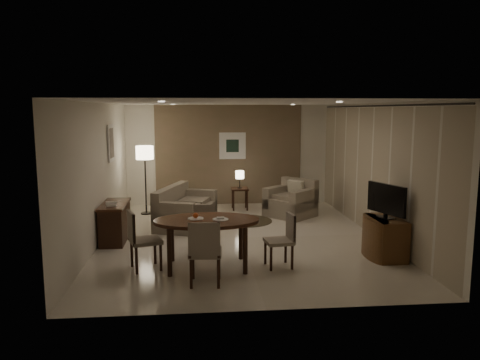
{
  "coord_description": "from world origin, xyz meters",
  "views": [
    {
      "loc": [
        -0.87,
        -9.15,
        2.56
      ],
      "look_at": [
        0.0,
        0.2,
        1.15
      ],
      "focal_mm": 35.0,
      "sensor_mm": 36.0,
      "label": 1
    }
  ],
  "objects": [
    {
      "name": "downlight_nl",
      "position": [
        -1.4,
        -1.8,
        2.69
      ],
      "size": [
        0.1,
        0.1,
        0.01
      ],
      "primitive_type": "cylinder",
      "color": "white",
      "rests_on": "ceiling"
    },
    {
      "name": "chair_left",
      "position": [
        -1.71,
        -1.73,
        0.48
      ],
      "size": [
        0.59,
        0.59,
        0.97
      ],
      "primitive_type": null,
      "rotation": [
        0.0,
        0.0,
        1.89
      ],
      "color": "gray",
      "rests_on": "floor"
    },
    {
      "name": "plate_a",
      "position": [
        -0.9,
        -1.7,
        0.81
      ],
      "size": [
        0.26,
        0.26,
        0.02
      ],
      "primitive_type": "cylinder",
      "color": "white",
      "rests_on": "dining_table"
    },
    {
      "name": "table_lamp",
      "position": [
        0.23,
        2.71,
        0.81
      ],
      "size": [
        0.22,
        0.22,
        0.5
      ],
      "primitive_type": null,
      "color": "#FFEAC1",
      "rests_on": "side_table"
    },
    {
      "name": "flat_tv",
      "position": [
        2.38,
        -1.5,
        1.02
      ],
      "size": [
        0.36,
        0.85,
        0.6
      ],
      "primitive_type": null,
      "rotation": [
        0.0,
        0.0,
        0.35
      ],
      "color": "black",
      "rests_on": "tv_cabinet"
    },
    {
      "name": "art_back_frame",
      "position": [
        0.1,
        3.46,
        1.6
      ],
      "size": [
        0.72,
        0.03,
        0.72
      ],
      "primitive_type": "cube",
      "color": "silver",
      "rests_on": "wall_back"
    },
    {
      "name": "telephone",
      "position": [
        -2.49,
        -0.3,
        0.8
      ],
      "size": [
        0.2,
        0.14,
        0.09
      ],
      "primitive_type": null,
      "color": "white",
      "rests_on": "console_desk"
    },
    {
      "name": "chair_far",
      "position": [
        -0.73,
        -0.99,
        0.43
      ],
      "size": [
        0.45,
        0.45,
        0.86
      ],
      "primitive_type": null,
      "rotation": [
        0.0,
        0.0,
        0.1
      ],
      "color": "gray",
      "rests_on": "floor"
    },
    {
      "name": "chair_right",
      "position": [
        0.45,
        -1.83,
        0.44
      ],
      "size": [
        0.47,
        0.47,
        0.88
      ],
      "primitive_type": null,
      "rotation": [
        0.0,
        0.0,
        -1.46
      ],
      "color": "gray",
      "rests_on": "floor"
    },
    {
      "name": "downlight_fl",
      "position": [
        -1.4,
        1.8,
        2.69
      ],
      "size": [
        0.1,
        0.1,
        0.01
      ],
      "primitive_type": "cylinder",
      "color": "white",
      "rests_on": "ceiling"
    },
    {
      "name": "sofa",
      "position": [
        -1.12,
        1.16,
        0.43
      ],
      "size": [
        2.03,
        1.45,
        0.86
      ],
      "primitive_type": null,
      "rotation": [
        0.0,
        0.0,
        1.25
      ],
      "color": "gray",
      "rests_on": "floor"
    },
    {
      "name": "curtain_rod",
      "position": [
        2.68,
        0.0,
        2.64
      ],
      "size": [
        0.03,
        6.8,
        0.03
      ],
      "primitive_type": "cylinder",
      "rotation": [
        1.57,
        0.0,
        0.0
      ],
      "color": "black",
      "rests_on": "wall_right"
    },
    {
      "name": "room_shell",
      "position": [
        0.0,
        0.4,
        1.35
      ],
      "size": [
        5.5,
        7.0,
        2.7
      ],
      "color": "beige",
      "rests_on": "ground"
    },
    {
      "name": "round_rug",
      "position": [
        0.23,
        1.41,
        0.01
      ],
      "size": [
        1.26,
        1.26,
        0.01
      ],
      "primitive_type": "cylinder",
      "color": "#3D3422",
      "rests_on": "floor"
    },
    {
      "name": "art_back_canvas",
      "position": [
        0.1,
        3.44,
        1.6
      ],
      "size": [
        0.34,
        0.01,
        0.34
      ],
      "primitive_type": "cube",
      "color": "black",
      "rests_on": "wall_back"
    },
    {
      "name": "napkin",
      "position": [
        -0.5,
        -1.8,
        0.83
      ],
      "size": [
        0.12,
        0.08,
        0.03
      ],
      "primitive_type": "cube",
      "color": "white",
      "rests_on": "plate_b"
    },
    {
      "name": "chair_near",
      "position": [
        -0.77,
        -2.48,
        0.49
      ],
      "size": [
        0.51,
        0.51,
        0.98
      ],
      "primitive_type": null,
      "rotation": [
        0.0,
        0.0,
        3.07
      ],
      "color": "gray",
      "rests_on": "floor"
    },
    {
      "name": "curtain_wall",
      "position": [
        2.68,
        0.0,
        1.32
      ],
      "size": [
        0.08,
        6.7,
        2.58
      ],
      "primitive_type": null,
      "color": "#BDAB94",
      "rests_on": "wall_right"
    },
    {
      "name": "downlight_fr",
      "position": [
        1.4,
        1.8,
        2.69
      ],
      "size": [
        0.1,
        0.1,
        0.01
      ],
      "primitive_type": "cylinder",
      "color": "white",
      "rests_on": "ceiling"
    },
    {
      "name": "tv_cabinet",
      "position": [
        2.4,
        -1.5,
        0.35
      ],
      "size": [
        0.48,
        0.9,
        0.7
      ],
      "primitive_type": null,
      "color": "brown",
      "rests_on": "floor"
    },
    {
      "name": "armchair",
      "position": [
        1.37,
        1.8,
        0.44
      ],
      "size": [
        1.37,
        1.38,
        0.89
      ],
      "primitive_type": null,
      "rotation": [
        0.0,
        0.0,
        -0.84
      ],
      "color": "gray",
      "rests_on": "floor"
    },
    {
      "name": "art_left_frame",
      "position": [
        -2.72,
        1.2,
        1.85
      ],
      "size": [
        0.03,
        0.6,
        0.8
      ],
      "primitive_type": "cube",
      "color": "silver",
      "rests_on": "wall_left"
    },
    {
      "name": "floor_lamp",
      "position": [
        -2.14,
        2.4,
        0.85
      ],
      "size": [
        0.43,
        0.43,
        1.69
      ],
      "primitive_type": null,
      "color": "#FFE5B7",
      "rests_on": "floor"
    },
    {
      "name": "plate_b",
      "position": [
        -0.5,
        -1.8,
        0.81
      ],
      "size": [
        0.26,
        0.26,
        0.02
      ],
      "primitive_type": "cylinder",
      "color": "white",
      "rests_on": "dining_table"
    },
    {
      "name": "fruit_apple",
      "position": [
        -0.9,
        -1.7,
        0.86
      ],
      "size": [
        0.09,
        0.09,
        0.09
      ],
      "primitive_type": "sphere",
      "color": "#C54716",
      "rests_on": "plate_a"
    },
    {
      "name": "taupe_accent",
      "position": [
        0.0,
        3.48,
        1.35
      ],
      "size": [
        3.96,
        0.03,
        2.7
      ],
      "primitive_type": "cube",
      "color": "brown",
      "rests_on": "wall_back"
    },
    {
      "name": "console_desk",
      "position": [
        -2.49,
        0.0,
        0.38
      ],
      "size": [
        0.48,
        1.2,
        0.75
      ],
      "primitive_type": null,
      "color": "#4D2B19",
      "rests_on": "floor"
    },
    {
      "name": "downlight_nr",
      "position": [
        1.4,
        -1.8,
        2.69
      ],
      "size": [
        0.1,
        0.1,
        0.01
      ],
      "primitive_type": "cylinder",
      "color": "white",
      "rests_on": "ceiling"
    },
    {
      "name": "art_left_canvas",
      "position": [
        -2.71,
        1.2,
        1.85
      ],
      "size": [
        0.01,
        0.46,
        0.64
      ],
      "primitive_type": "cube",
      "color": "gray",
      "rests_on": "wall_left"
    },
    {
      "name": "dining_table",
      "position": [
        -0.72,
        -1.75,
        0.4
      ],
      "size": [
        1.71,
        1.07,
        0.8
      ],
      "primitive_type": null,
      "color": "#4D2B19",
      "rests_on": "floor"
    },
    {
      "name": "side_table",
      "position": [
        0.23,
        2.71,
        0.28
      ],
      "size": [
        0.44,
        0.44,
        0.56
      ],
      "primitive_type": null,
      "color": "black",
      "rests_on": "floor"
    }
  ]
}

